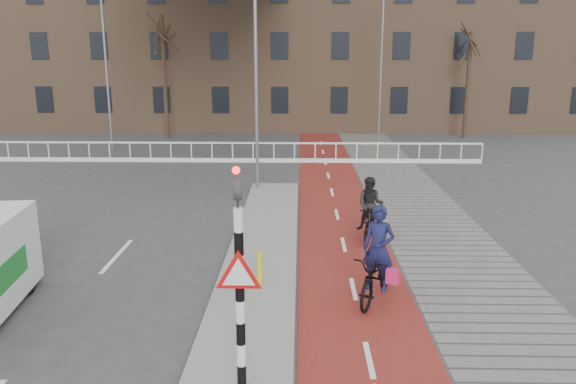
{
  "coord_description": "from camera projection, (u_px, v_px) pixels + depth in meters",
  "views": [
    {
      "loc": [
        0.29,
        -9.74,
        5.16
      ],
      "look_at": [
        -0.04,
        5.0,
        1.5
      ],
      "focal_mm": 35.0,
      "sensor_mm": 36.0,
      "label": 1
    }
  ],
  "objects": [
    {
      "name": "ground",
      "position": [
        284.0,
        331.0,
        10.7
      ],
      "size": [
        120.0,
        120.0,
        0.0
      ],
      "primitive_type": "plane",
      "color": "#38383A",
      "rests_on": "ground"
    },
    {
      "name": "bike_lane",
      "position": [
        333.0,
        199.0,
        20.37
      ],
      "size": [
        2.5,
        60.0,
        0.01
      ],
      "primitive_type": "cube",
      "color": "maroon",
      "rests_on": "ground"
    },
    {
      "name": "sidewalk",
      "position": [
        411.0,
        199.0,
        20.31
      ],
      "size": [
        3.0,
        60.0,
        0.01
      ],
      "primitive_type": "cube",
      "color": "slate",
      "rests_on": "ground"
    },
    {
      "name": "curb_island",
      "position": [
        262.0,
        255.0,
        14.58
      ],
      "size": [
        1.8,
        16.0,
        0.12
      ],
      "primitive_type": "cube",
      "color": "gray",
      "rests_on": "ground"
    },
    {
      "name": "traffic_signal",
      "position": [
        239.0,
        274.0,
        8.27
      ],
      "size": [
        0.8,
        0.8,
        3.68
      ],
      "color": "black",
      "rests_on": "curb_island"
    },
    {
      "name": "bollard",
      "position": [
        260.0,
        268.0,
        12.55
      ],
      "size": [
        0.12,
        0.12,
        0.72
      ],
      "primitive_type": "cylinder",
      "color": "yellow",
      "rests_on": "curb_island"
    },
    {
      "name": "cyclist_near",
      "position": [
        378.0,
        269.0,
        11.88
      ],
      "size": [
        1.48,
        2.13,
        2.09
      ],
      "rotation": [
        0.0,
        0.0,
        -0.43
      ],
      "color": "black",
      "rests_on": "bike_lane"
    },
    {
      "name": "cyclist_far",
      "position": [
        370.0,
        214.0,
        15.79
      ],
      "size": [
        0.92,
        1.72,
        1.8
      ],
      "rotation": [
        0.0,
        0.0,
        -0.29
      ],
      "color": "black",
      "rests_on": "bike_lane"
    },
    {
      "name": "railing",
      "position": [
        192.0,
        156.0,
        27.23
      ],
      "size": [
        28.0,
        0.1,
        0.99
      ],
      "color": "silver",
      "rests_on": "ground"
    },
    {
      "name": "townhouse_row",
      "position": [
        255.0,
        15.0,
        39.93
      ],
      "size": [
        46.0,
        10.0,
        15.9
      ],
      "color": "#7F6047",
      "rests_on": "ground"
    },
    {
      "name": "tree_mid",
      "position": [
        165.0,
        78.0,
        34.16
      ],
      "size": [
        0.25,
        0.25,
        7.38
      ],
      "primitive_type": "cylinder",
      "color": "black",
      "rests_on": "ground"
    },
    {
      "name": "tree_right",
      "position": [
        468.0,
        86.0,
        34.29
      ],
      "size": [
        0.24,
        0.24,
        6.38
      ],
      "primitive_type": "cylinder",
      "color": "black",
      "rests_on": "ground"
    },
    {
      "name": "streetlight_near",
      "position": [
        256.0,
        82.0,
        20.74
      ],
      "size": [
        0.12,
        0.12,
        8.21
      ],
      "primitive_type": "cylinder",
      "color": "slate",
      "rests_on": "ground"
    },
    {
      "name": "streetlight_left",
      "position": [
        107.0,
        73.0,
        29.91
      ],
      "size": [
        0.12,
        0.12,
        8.25
      ],
      "primitive_type": "cylinder",
      "color": "slate",
      "rests_on": "ground"
    },
    {
      "name": "streetlight_right",
      "position": [
        381.0,
        66.0,
        32.36
      ],
      "size": [
        0.12,
        0.12,
        8.86
      ],
      "primitive_type": "cylinder",
      "color": "slate",
      "rests_on": "ground"
    }
  ]
}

